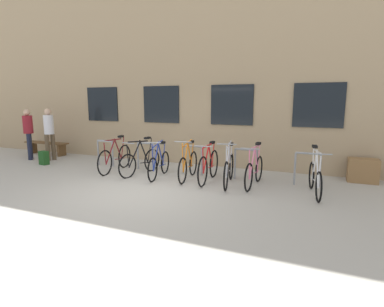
% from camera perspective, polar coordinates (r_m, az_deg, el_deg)
% --- Properties ---
extents(ground_plane, '(42.00, 42.00, 0.00)m').
position_cam_1_polar(ground_plane, '(7.15, -9.45, -6.84)').
color(ground_plane, '#B2ADA0').
extents(storefront_building, '(28.00, 7.72, 6.29)m').
position_cam_1_polar(storefront_building, '(13.37, 7.11, 14.51)').
color(storefront_building, tan).
rests_on(storefront_building, ground).
extents(bike_rack, '(6.61, 0.05, 0.82)m').
position_cam_1_polar(bike_rack, '(8.46, 0.08, -0.60)').
color(bike_rack, gray).
rests_on(bike_rack, ground).
extents(bicycle_red, '(0.44, 1.76, 1.01)m').
position_cam_1_polar(bicycle_red, '(7.78, 3.14, -2.31)').
color(bicycle_red, black).
rests_on(bicycle_red, ground).
extents(bicycle_pink, '(0.44, 1.66, 1.04)m').
position_cam_1_polar(bicycle_pink, '(7.50, 11.58, -3.14)').
color(bicycle_pink, black).
rests_on(bicycle_pink, ground).
extents(bicycle_black, '(0.45, 1.67, 1.04)m').
position_cam_1_polar(bicycle_black, '(8.64, -9.64, -1.40)').
color(bicycle_black, black).
rests_on(bicycle_black, ground).
extents(bicycle_white, '(0.46, 1.64, 1.07)m').
position_cam_1_polar(bicycle_white, '(7.21, 22.04, -4.22)').
color(bicycle_white, black).
rests_on(bicycle_white, ground).
extents(bicycle_blue, '(0.44, 1.60, 1.03)m').
position_cam_1_polar(bicycle_blue, '(8.25, -6.17, -1.92)').
color(bicycle_blue, black).
rests_on(bicycle_blue, ground).
extents(bicycle_maroon, '(0.44, 1.80, 1.03)m').
position_cam_1_polar(bicycle_maroon, '(9.18, -14.17, -0.79)').
color(bicycle_maroon, black).
rests_on(bicycle_maroon, ground).
extents(bicycle_orange, '(0.44, 1.63, 1.07)m').
position_cam_1_polar(bicycle_orange, '(8.00, -0.72, -2.12)').
color(bicycle_orange, black).
rests_on(bicycle_orange, ground).
extents(bicycle_silver, '(0.45, 1.72, 1.10)m').
position_cam_1_polar(bicycle_silver, '(7.55, 6.91, -2.86)').
color(bicycle_silver, black).
rests_on(bicycle_silver, ground).
extents(wooden_bench, '(1.90, 0.40, 0.48)m').
position_cam_1_polar(wooden_bench, '(12.90, -25.59, 1.40)').
color(wooden_bench, brown).
rests_on(wooden_bench, ground).
extents(person_by_bench, '(0.32, 0.32, 1.76)m').
position_cam_1_polar(person_by_bench, '(12.05, -28.30, 3.80)').
color(person_by_bench, '#1E2338').
rests_on(person_by_bench, ground).
extents(person_browsing, '(0.32, 0.36, 1.78)m').
position_cam_1_polar(person_browsing, '(11.54, -25.18, 3.89)').
color(person_browsing, brown).
rests_on(person_browsing, ground).
extents(backpack, '(0.30, 0.24, 0.44)m').
position_cam_1_polar(backpack, '(10.92, -25.99, -0.74)').
color(backpack, '#1E4C1E').
rests_on(backpack, ground).
extents(planter_box, '(0.70, 0.44, 0.60)m').
position_cam_1_polar(planter_box, '(8.83, 29.34, -2.77)').
color(planter_box, olive).
rests_on(planter_box, ground).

